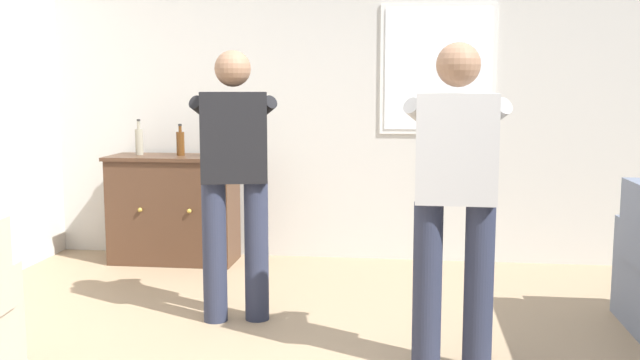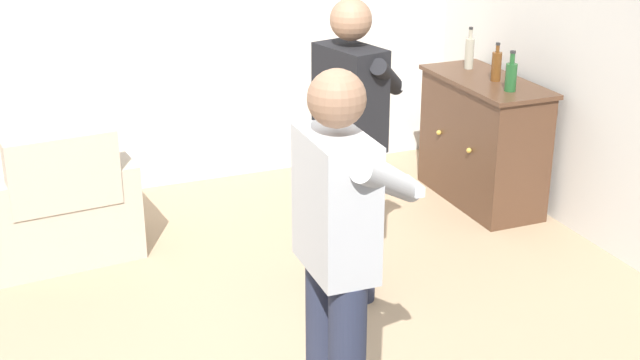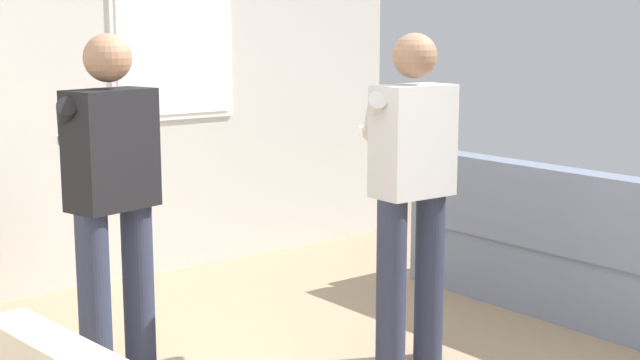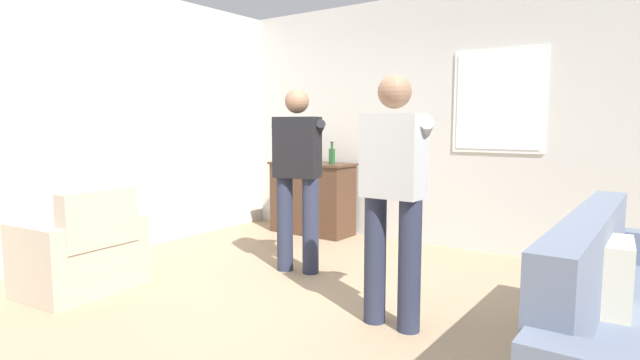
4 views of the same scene
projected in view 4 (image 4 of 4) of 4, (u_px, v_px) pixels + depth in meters
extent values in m
plane|color=#9E8466|center=(288.00, 314.00, 3.58)|extent=(10.40, 10.40, 0.00)
cube|color=beige|center=(437.00, 121.00, 5.59)|extent=(5.20, 0.12, 2.80)
cube|color=silver|center=(498.00, 101.00, 5.12)|extent=(0.93, 0.02, 1.06)
cube|color=white|center=(498.00, 101.00, 5.11)|extent=(0.85, 0.03, 0.98)
cube|color=silver|center=(80.00, 121.00, 4.96)|extent=(0.12, 5.20, 2.80)
cube|color=slate|center=(628.00, 354.00, 2.51)|extent=(0.55, 2.06, 0.42)
cube|color=slate|center=(588.00, 260.00, 2.58)|extent=(0.18, 2.06, 0.49)
cube|color=beige|center=(616.00, 276.00, 2.51)|extent=(0.17, 0.41, 0.36)
cube|color=#B2A38E|center=(81.00, 266.00, 4.09)|extent=(0.70, 0.70, 0.40)
cube|color=#B2A38E|center=(99.00, 218.00, 3.92)|extent=(0.20, 0.65, 0.45)
cube|color=#B2A38E|center=(34.00, 266.00, 3.76)|extent=(0.65, 0.18, 0.60)
cube|color=#B2A38E|center=(120.00, 245.00, 4.41)|extent=(0.65, 0.18, 0.60)
cube|color=#472D1E|center=(312.00, 199.00, 6.25)|extent=(1.02, 0.44, 0.86)
cube|color=#472D1E|center=(312.00, 164.00, 6.20)|extent=(1.06, 0.48, 0.03)
sphere|color=#B79338|center=(288.00, 197.00, 6.17)|extent=(0.04, 0.04, 0.04)
sphere|color=#B79338|center=(314.00, 200.00, 5.94)|extent=(0.04, 0.04, 0.04)
cylinder|color=#1E4C23|center=(332.00, 156.00, 5.99)|extent=(0.07, 0.07, 0.18)
cylinder|color=#1E4C23|center=(332.00, 146.00, 5.98)|extent=(0.03, 0.03, 0.07)
cylinder|color=#262626|center=(332.00, 142.00, 5.97)|extent=(0.04, 0.04, 0.02)
cylinder|color=gray|center=(295.00, 153.00, 6.39)|extent=(0.06, 0.06, 0.21)
cylinder|color=gray|center=(295.00, 142.00, 6.37)|extent=(0.03, 0.03, 0.07)
cylinder|color=#262626|center=(295.00, 139.00, 6.37)|extent=(0.03, 0.03, 0.02)
cylinder|color=#593314|center=(317.00, 155.00, 6.18)|extent=(0.07, 0.07, 0.20)
cylinder|color=#593314|center=(317.00, 145.00, 6.16)|extent=(0.03, 0.03, 0.05)
cylinder|color=#262626|center=(317.00, 142.00, 6.16)|extent=(0.03, 0.03, 0.02)
cylinder|color=#282D42|center=(285.00, 224.00, 4.65)|extent=(0.15, 0.15, 0.88)
cylinder|color=#282D42|center=(311.00, 226.00, 4.55)|extent=(0.15, 0.15, 0.88)
cube|color=black|center=(297.00, 147.00, 4.52)|extent=(0.44, 0.31, 0.55)
sphere|color=#8C664C|center=(297.00, 101.00, 4.47)|extent=(0.22, 0.22, 0.22)
cylinder|color=black|center=(293.00, 135.00, 4.70)|extent=(0.25, 0.44, 0.29)
cylinder|color=black|center=(316.00, 135.00, 4.61)|extent=(0.39, 0.35, 0.29)
cube|color=white|center=(311.00, 143.00, 4.81)|extent=(0.16, 0.07, 0.04)
cylinder|color=#282D42|center=(375.00, 259.00, 3.41)|extent=(0.15, 0.15, 0.88)
cylinder|color=#282D42|center=(409.00, 266.00, 3.26)|extent=(0.15, 0.15, 0.88)
cube|color=#B7B7B7|center=(394.00, 156.00, 3.26)|extent=(0.41, 0.23, 0.55)
sphere|color=#8C664C|center=(395.00, 92.00, 3.21)|extent=(0.22, 0.22, 0.22)
cylinder|color=#B7B7B7|center=(390.00, 138.00, 3.44)|extent=(0.34, 0.40, 0.29)
cylinder|color=#B7B7B7|center=(421.00, 139.00, 3.30)|extent=(0.32, 0.41, 0.29)
cube|color=white|center=(416.00, 150.00, 3.51)|extent=(0.15, 0.04, 0.04)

